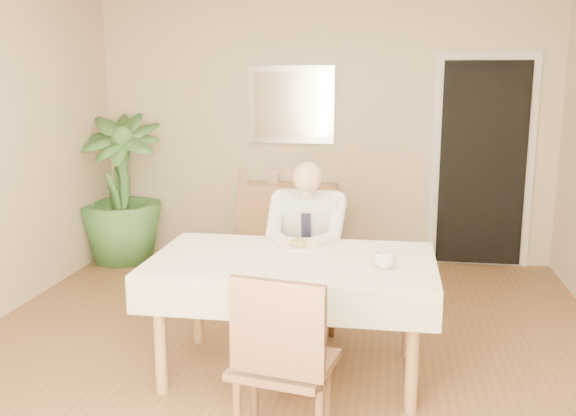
% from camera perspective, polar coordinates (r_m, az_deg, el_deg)
% --- Properties ---
extents(room, '(5.00, 5.02, 2.60)m').
position_cam_1_polar(room, '(3.96, -0.81, 3.95)').
color(room, brown).
rests_on(room, ground).
extents(window, '(1.34, 0.04, 1.44)m').
position_cam_1_polar(window, '(1.60, -16.37, -2.68)').
color(window, silver).
rests_on(window, room).
extents(doorway, '(0.96, 0.07, 2.10)m').
position_cam_1_polar(doorway, '(6.44, 16.89, 3.75)').
color(doorway, silver).
rests_on(doorway, ground).
extents(mirror, '(0.86, 0.04, 0.76)m').
position_cam_1_polar(mirror, '(6.42, 0.25, 9.16)').
color(mirror, silver).
rests_on(mirror, room).
extents(dining_table, '(1.71, 1.01, 0.75)m').
position_cam_1_polar(dining_table, '(3.91, 0.39, -5.63)').
color(dining_table, '#9D7A4A').
rests_on(dining_table, ground).
extents(chair_far, '(0.49, 0.49, 0.93)m').
position_cam_1_polar(chair_far, '(4.79, 2.01, -4.15)').
color(chair_far, '#442C1E').
rests_on(chair_far, ground).
extents(chair_near, '(0.53, 0.53, 0.95)m').
position_cam_1_polar(chair_near, '(3.09, -0.57, -13.11)').
color(chair_near, '#442C1E').
rests_on(chair_near, ground).
extents(seated_man, '(0.48, 0.72, 1.24)m').
position_cam_1_polar(seated_man, '(4.47, 1.56, -3.11)').
color(seated_man, silver).
rests_on(seated_man, ground).
extents(plate, '(0.26, 0.26, 0.02)m').
position_cam_1_polar(plate, '(4.12, 1.05, -3.40)').
color(plate, white).
rests_on(plate, dining_table).
extents(food, '(0.14, 0.14, 0.06)m').
position_cam_1_polar(food, '(4.11, 1.05, -3.10)').
color(food, olive).
rests_on(food, dining_table).
extents(knife, '(0.01, 0.13, 0.01)m').
position_cam_1_polar(knife, '(4.05, 1.49, -3.41)').
color(knife, silver).
rests_on(knife, dining_table).
extents(fork, '(0.01, 0.13, 0.01)m').
position_cam_1_polar(fork, '(4.06, 0.37, -3.36)').
color(fork, silver).
rests_on(fork, dining_table).
extents(coffee_mug, '(0.14, 0.14, 0.09)m').
position_cam_1_polar(coffee_mug, '(3.71, 8.56, -4.61)').
color(coffee_mug, white).
rests_on(coffee_mug, dining_table).
extents(sideboard, '(0.98, 0.36, 0.78)m').
position_cam_1_polar(sideboard, '(6.43, 0.04, -1.29)').
color(sideboard, '#9D7A4A').
rests_on(sideboard, ground).
extents(photo_frame_left, '(0.10, 0.02, 0.14)m').
position_cam_1_polar(photo_frame_left, '(6.43, -4.00, 2.86)').
color(photo_frame_left, silver).
rests_on(photo_frame_left, sideboard).
extents(photo_frame_center, '(0.10, 0.02, 0.14)m').
position_cam_1_polar(photo_frame_center, '(6.44, -1.37, 2.90)').
color(photo_frame_center, silver).
rests_on(photo_frame_center, sideboard).
extents(photo_frame_right, '(0.10, 0.02, 0.14)m').
position_cam_1_polar(photo_frame_right, '(6.32, 1.35, 2.73)').
color(photo_frame_right, silver).
rests_on(photo_frame_right, sideboard).
extents(potted_palm, '(0.93, 0.93, 1.46)m').
position_cam_1_polar(potted_palm, '(6.55, -14.67, 1.62)').
color(potted_palm, '#31612A').
rests_on(potted_palm, ground).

